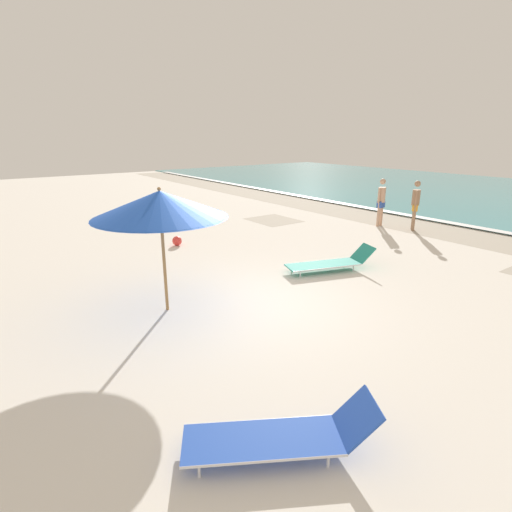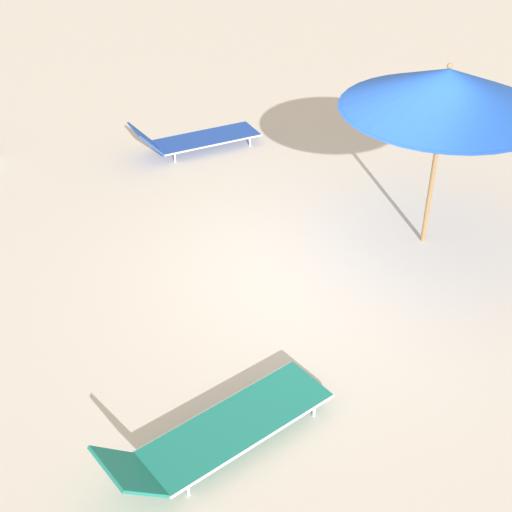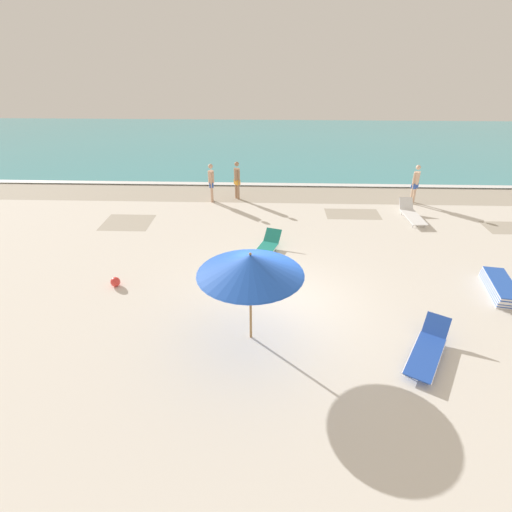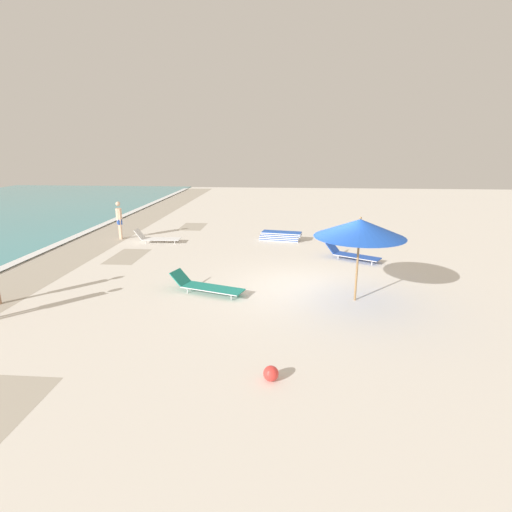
{
  "view_description": "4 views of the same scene",
  "coord_description": "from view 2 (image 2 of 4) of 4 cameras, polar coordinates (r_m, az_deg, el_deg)",
  "views": [
    {
      "loc": [
        6.13,
        -4.2,
        3.34
      ],
      "look_at": [
        -0.55,
        0.71,
        0.8
      ],
      "focal_mm": 28.0,
      "sensor_mm": 36.0,
      "label": 1
    },
    {
      "loc": [
        -3.19,
        6.59,
        5.17
      ],
      "look_at": [
        0.13,
        1.41,
        0.98
      ],
      "focal_mm": 50.0,
      "sensor_mm": 36.0,
      "label": 2
    },
    {
      "loc": [
        -0.35,
        -9.21,
        6.59
      ],
      "look_at": [
        -0.72,
        1.14,
        1.01
      ],
      "focal_mm": 28.0,
      "sensor_mm": 36.0,
      "label": 3
    },
    {
      "loc": [
        -11.62,
        0.7,
        4.3
      ],
      "look_at": [
        0.2,
        1.6,
        0.98
      ],
      "focal_mm": 28.0,
      "sensor_mm": 36.0,
      "label": 4
    }
  ],
  "objects": [
    {
      "name": "beach_umbrella",
      "position": [
        8.83,
        14.97,
        12.73
      ],
      "size": [
        2.5,
        2.5,
        2.42
      ],
      "color": "#9E7547",
      "rests_on": "ground_plane"
    },
    {
      "name": "sun_lounger_beside_umbrella",
      "position": [
        6.67,
        -3.09,
        -13.9
      ],
      "size": [
        1.3,
        2.36,
        0.57
      ],
      "rotation": [
        0.0,
        0.0,
        -0.33
      ],
      "color": "#1E8475",
      "rests_on": "ground_plane"
    },
    {
      "name": "sun_lounger_near_water_left",
      "position": [
        11.83,
        -4.97,
        9.36
      ],
      "size": [
        1.59,
        2.11,
        0.59
      ],
      "rotation": [
        0.0,
        0.0,
        -0.54
      ],
      "color": "blue",
      "rests_on": "ground_plane"
    },
    {
      "name": "ground_plane",
      "position": [
        9.01,
        5.52,
        -1.59
      ],
      "size": [
        60.0,
        60.0,
        0.16
      ],
      "color": "silver"
    }
  ]
}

